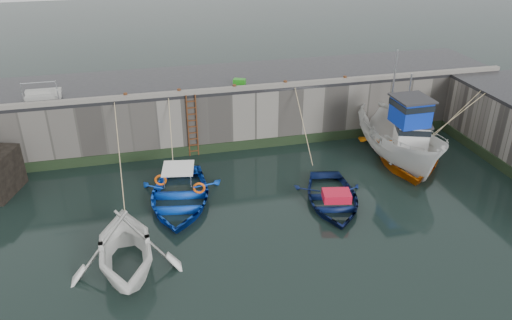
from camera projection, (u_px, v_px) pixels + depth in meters
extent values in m
plane|color=black|center=(290.00, 275.00, 17.01)|extent=(120.00, 120.00, 0.00)
cube|color=slate|center=(223.00, 106.00, 27.14)|extent=(30.00, 5.00, 3.00)
cube|color=black|center=(222.00, 78.00, 26.42)|extent=(30.00, 5.00, 0.16)
cube|color=slate|center=(231.00, 89.00, 24.30)|extent=(30.00, 0.30, 0.20)
cube|color=black|center=(233.00, 146.00, 25.51)|extent=(30.00, 0.08, 0.50)
cylinder|color=#3F1E0F|center=(188.00, 126.00, 24.40)|extent=(0.07, 0.07, 3.20)
cylinder|color=#3F1E0F|center=(197.00, 126.00, 24.49)|extent=(0.07, 0.07, 3.20)
cube|color=#3F1E0F|center=(194.00, 151.00, 25.04)|extent=(0.44, 0.06, 0.05)
cube|color=#3F1E0F|center=(194.00, 145.00, 24.89)|extent=(0.44, 0.06, 0.05)
cube|color=#3F1E0F|center=(193.00, 139.00, 24.74)|extent=(0.44, 0.06, 0.05)
cube|color=#3F1E0F|center=(193.00, 133.00, 24.59)|extent=(0.44, 0.06, 0.05)
cube|color=#3F1E0F|center=(193.00, 127.00, 24.44)|extent=(0.44, 0.06, 0.05)
cube|color=#3F1E0F|center=(192.00, 121.00, 24.29)|extent=(0.44, 0.06, 0.05)
cube|color=#3F1E0F|center=(192.00, 114.00, 24.14)|extent=(0.44, 0.06, 0.05)
cube|color=#3F1E0F|center=(191.00, 108.00, 23.99)|extent=(0.44, 0.06, 0.05)
cube|color=#3F1E0F|center=(191.00, 101.00, 23.84)|extent=(0.44, 0.06, 0.05)
imported|color=white|center=(128.00, 268.00, 17.35)|extent=(4.22, 4.84, 2.48)
imported|color=#0C3DB8|center=(180.00, 202.00, 21.18)|extent=(4.59, 5.81, 1.09)
imported|color=#0B1846|center=(332.00, 202.00, 21.18)|extent=(4.06, 5.07, 0.93)
imported|color=silver|center=(399.00, 144.00, 24.18)|extent=(2.62, 6.72, 2.58)
cube|color=#0C2DB7|center=(411.00, 112.00, 22.80)|extent=(1.42, 1.52, 1.20)
cube|color=black|center=(412.00, 105.00, 22.64)|extent=(1.48, 1.58, 0.28)
cube|color=#262628|center=(413.00, 98.00, 22.51)|extent=(1.63, 1.72, 0.08)
cylinder|color=#A5A8AD|center=(394.00, 81.00, 23.94)|extent=(0.08, 0.08, 3.00)
imported|color=orange|center=(405.00, 152.00, 24.77)|extent=(6.46, 7.56, 1.32)
cube|color=white|center=(411.00, 134.00, 23.66)|extent=(1.83, 1.89, 1.20)
cube|color=black|center=(412.00, 127.00, 23.50)|extent=(1.90, 1.96, 0.28)
cube|color=#262628|center=(413.00, 122.00, 23.37)|extent=(2.08, 2.14, 0.08)
cylinder|color=#A5A8AD|center=(408.00, 103.00, 24.84)|extent=(0.08, 0.08, 3.00)
cube|color=#208217|center=(239.00, 82.00, 25.13)|extent=(0.70, 0.57, 0.30)
cylinder|color=#A5A8AD|center=(22.00, 94.00, 22.52)|extent=(0.05, 0.05, 1.00)
cylinder|color=#A5A8AD|center=(57.00, 91.00, 22.83)|extent=(0.05, 0.05, 1.00)
cylinder|color=#A5A8AD|center=(38.00, 83.00, 22.46)|extent=(1.50, 0.05, 0.05)
cube|color=gray|center=(43.00, 97.00, 23.29)|extent=(1.60, 0.35, 0.18)
cube|color=gray|center=(43.00, 91.00, 23.51)|extent=(1.60, 0.35, 0.18)
cylinder|color=#3F1E0F|center=(126.00, 96.00, 23.32)|extent=(0.18, 0.18, 0.28)
cylinder|color=#3F1E0F|center=(179.00, 92.00, 23.85)|extent=(0.18, 0.18, 0.28)
cylinder|color=#3F1E0F|center=(234.00, 87.00, 24.41)|extent=(0.18, 0.18, 0.28)
cylinder|color=#3F1E0F|center=(285.00, 83.00, 24.96)|extent=(0.18, 0.18, 0.28)
cylinder|color=#3F1E0F|center=(345.00, 79.00, 25.63)|extent=(0.18, 0.18, 0.28)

